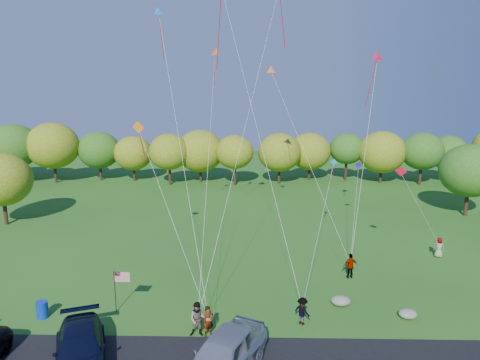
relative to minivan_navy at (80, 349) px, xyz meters
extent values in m
plane|color=#265A19|center=(6.32, 3.45, -0.87)|extent=(140.00, 140.00, 0.00)
cylinder|color=#3C2316|center=(-23.18, 41.10, 0.50)|extent=(0.36, 0.36, 2.76)
ellipsoid|color=#3E6F1B|center=(-23.18, 41.10, 3.65)|extent=(5.43, 5.43, 4.89)
cylinder|color=#3C2316|center=(-19.39, 42.73, 0.40)|extent=(0.36, 0.36, 2.54)
ellipsoid|color=#295D18|center=(-19.39, 42.73, 3.74)|extent=(6.37, 6.37, 5.74)
cylinder|color=#3C2316|center=(-14.39, 40.87, 0.36)|extent=(0.36, 0.36, 2.46)
ellipsoid|color=#3E6F1B|center=(-14.39, 40.87, 3.39)|extent=(5.54, 5.54, 4.98)
cylinder|color=#3C2316|center=(-9.04, 40.83, 0.68)|extent=(0.36, 0.36, 3.10)
ellipsoid|color=#3E6F1B|center=(-9.04, 40.83, 4.55)|extent=(7.14, 7.14, 6.43)
cylinder|color=#3C2316|center=(-3.51, 42.68, 0.29)|extent=(0.36, 0.36, 2.33)
ellipsoid|color=#295D18|center=(-3.51, 42.68, 3.76)|extent=(7.09, 7.09, 6.38)
cylinder|color=#3C2316|center=(1.26, 41.49, 0.32)|extent=(0.36, 0.36, 2.39)
ellipsoid|color=#3E6F1B|center=(1.26, 41.49, 3.25)|extent=(5.36, 5.36, 4.83)
cylinder|color=#3C2316|center=(6.58, 41.94, 0.72)|extent=(0.36, 0.36, 3.20)
ellipsoid|color=#3E6F1B|center=(6.58, 41.94, 4.51)|extent=(6.74, 6.74, 6.06)
cylinder|color=#3C2316|center=(10.67, 41.61, 0.38)|extent=(0.36, 0.36, 2.52)
ellipsoid|color=#295D18|center=(10.67, 41.61, 3.31)|extent=(5.15, 5.15, 4.63)
cylinder|color=#3C2316|center=(16.88, 41.04, 0.30)|extent=(0.36, 0.36, 2.35)
ellipsoid|color=#3E6F1B|center=(16.88, 41.04, 3.66)|extent=(6.71, 6.71, 6.04)
cylinder|color=#3C2316|center=(21.69, 42.21, 0.55)|extent=(0.36, 0.36, 2.85)
ellipsoid|color=#295D18|center=(21.69, 42.21, 4.06)|extent=(6.41, 6.41, 5.76)
cylinder|color=#3C2316|center=(27.08, 42.09, 0.28)|extent=(0.36, 0.36, 2.30)
ellipsoid|color=#3E6F1B|center=(27.08, 42.09, 3.33)|extent=(5.87, 5.87, 5.28)
cylinder|color=#3C2316|center=(31.35, 43.26, 0.47)|extent=(0.36, 0.36, 2.70)
ellipsoid|color=#295D18|center=(31.35, 43.26, 3.81)|extent=(6.12, 6.12, 5.51)
cylinder|color=#3C2316|center=(36.91, 40.77, 0.43)|extent=(0.36, 0.36, 2.61)
ellipsoid|color=#3E6F1B|center=(36.91, 40.77, 3.90)|extent=(6.66, 6.66, 5.99)
cylinder|color=#3C2316|center=(-15.68, 21.45, 0.43)|extent=(0.36, 0.36, 2.60)
ellipsoid|color=#3E6F1B|center=(-15.68, 21.45, 3.55)|extent=(5.60, 5.60, 5.04)
cylinder|color=#3C2316|center=(30.32, 25.45, 0.53)|extent=(0.36, 0.36, 2.80)
ellipsoid|color=#295D18|center=(30.32, 25.45, 3.88)|extent=(6.00, 6.00, 5.40)
imported|color=black|center=(0.00, 0.00, 0.00)|extent=(4.10, 6.06, 1.63)
imported|color=#B3B7BE|center=(6.75, -0.59, 0.17)|extent=(4.56, 6.19, 1.96)
imported|color=#4C4C59|center=(5.76, 2.65, -0.03)|extent=(0.73, 0.69, 1.68)
imported|color=#4C4C59|center=(5.22, 2.65, 0.06)|extent=(0.92, 0.72, 1.88)
imported|color=#4C4C59|center=(10.85, 3.94, -0.09)|extent=(1.14, 1.10, 1.56)
imported|color=#4C4C59|center=(14.89, 10.01, 0.01)|extent=(1.09, 0.62, 1.76)
imported|color=#4C4C59|center=(22.63, 13.91, -0.08)|extent=(0.92, 0.80, 1.58)
cylinder|color=#0A2EA3|center=(-3.90, 4.29, -0.39)|extent=(0.65, 0.65, 0.97)
cylinder|color=black|center=(0.10, 5.05, 0.39)|extent=(0.05, 0.05, 2.54)
cube|color=red|center=(0.55, 5.05, 1.31)|extent=(0.91, 0.61, 0.02)
cube|color=navy|center=(0.28, 5.06, 1.49)|extent=(0.37, 0.02, 0.28)
ellipsoid|color=gray|center=(13.44, 6.09, -0.58)|extent=(1.17, 0.92, 0.59)
ellipsoid|color=gray|center=(16.94, 4.67, -0.61)|extent=(1.03, 0.86, 0.54)
cone|color=blue|center=(1.36, 14.27, 17.32)|extent=(0.89, 0.66, 0.79)
cone|color=orange|center=(9.67, 19.05, 13.50)|extent=(0.81, 0.36, 0.76)
cone|color=#BC0D2E|center=(17.40, 15.54, 14.29)|extent=(1.08, 0.60, 0.97)
cube|color=red|center=(18.39, 11.57, 6.37)|extent=(0.70, 0.38, 0.76)
cube|color=orange|center=(0.24, 11.49, 9.37)|extent=(0.86, 0.28, 0.86)
cube|color=#2F12BD|center=(17.93, 21.21, 5.13)|extent=(0.69, 0.22, 0.67)
cone|color=#D2490E|center=(4.99, 19.13, 14.94)|extent=(0.92, 0.68, 0.79)
cube|color=#179CD6|center=(14.73, 16.53, 6.19)|extent=(0.55, 0.19, 0.56)
camera|label=1|loc=(7.88, -17.76, 11.84)|focal=32.00mm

